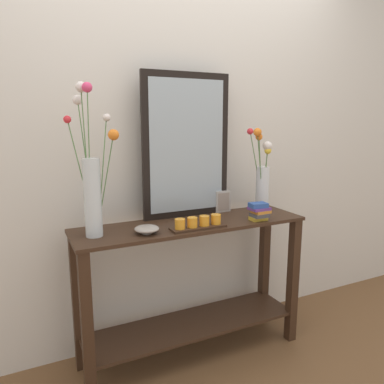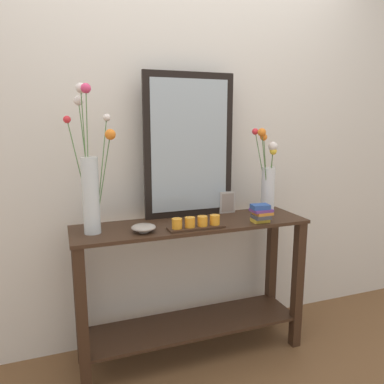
% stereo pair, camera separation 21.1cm
% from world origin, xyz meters
% --- Properties ---
extents(ground_plane, '(7.00, 6.00, 0.02)m').
position_xyz_m(ground_plane, '(0.00, 0.00, -0.01)').
color(ground_plane, brown).
extents(wall_back, '(6.40, 0.08, 2.70)m').
position_xyz_m(wall_back, '(0.00, 0.31, 1.35)').
color(wall_back, silver).
rests_on(wall_back, ground).
extents(console_table, '(1.37, 0.38, 0.84)m').
position_xyz_m(console_table, '(0.00, 0.00, 0.50)').
color(console_table, '#382316').
rests_on(console_table, ground).
extents(mirror_leaning, '(0.56, 0.03, 0.87)m').
position_xyz_m(mirror_leaning, '(0.04, 0.16, 1.27)').
color(mirror_leaning, black).
rests_on(mirror_leaning, console_table).
extents(tall_vase_left, '(0.24, 0.23, 0.77)m').
position_xyz_m(tall_vase_left, '(-0.56, -0.00, 1.12)').
color(tall_vase_left, silver).
rests_on(tall_vase_left, console_table).
extents(vase_right, '(0.16, 0.12, 0.54)m').
position_xyz_m(vase_right, '(0.53, 0.05, 1.05)').
color(vase_right, silver).
rests_on(vase_right, console_table).
extents(candle_tray, '(0.32, 0.09, 0.07)m').
position_xyz_m(candle_tray, '(-0.02, -0.12, 0.87)').
color(candle_tray, '#382316').
rests_on(candle_tray, console_table).
extents(picture_frame_small, '(0.11, 0.01, 0.14)m').
position_xyz_m(picture_frame_small, '(0.29, 0.14, 0.91)').
color(picture_frame_small, '#B7B2AD').
rests_on(picture_frame_small, console_table).
extents(decorative_bowl, '(0.13, 0.13, 0.04)m').
position_xyz_m(decorative_bowl, '(-0.31, -0.08, 0.86)').
color(decorative_bowl, '#9E9389').
rests_on(decorative_bowl, console_table).
extents(book_stack, '(0.12, 0.10, 0.11)m').
position_xyz_m(book_stack, '(0.39, -0.12, 0.89)').
color(book_stack, gold).
rests_on(book_stack, console_table).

